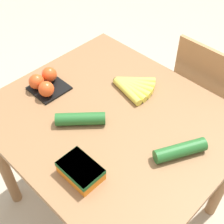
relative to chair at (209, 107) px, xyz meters
The scene contains 8 objects.
ground_plane 0.82m from the chair, 102.98° to the right, with size 12.00×12.00×0.00m, color #B7A88E.
dining_table 0.69m from the chair, 102.98° to the right, with size 1.01×0.88×0.77m.
chair is the anchor object (origin of this frame).
banana_bunch 0.59m from the chair, 114.83° to the right, with size 0.20×0.20×0.03m.
tomato_pack 0.95m from the chair, 124.02° to the right, with size 0.16×0.16×0.08m.
carrot_bag 0.99m from the chair, 91.49° to the right, with size 0.16×0.11×0.05m.
cucumber_near 0.71m from the chair, 73.82° to the right, with size 0.14×0.21×0.05m.
cucumber_far 0.86m from the chair, 105.81° to the right, with size 0.18×0.19×0.05m.
Camera 1 is at (0.65, -0.66, 1.75)m, focal length 50.00 mm.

